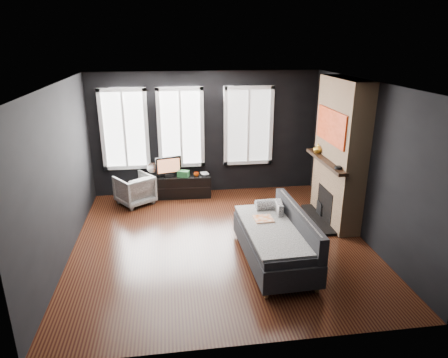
{
  "coord_description": "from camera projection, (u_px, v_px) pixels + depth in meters",
  "views": [
    {
      "loc": [
        -0.79,
        -6.13,
        3.35
      ],
      "look_at": [
        0.1,
        0.3,
        1.05
      ],
      "focal_mm": 32.0,
      "sensor_mm": 36.0,
      "label": 1
    }
  ],
  "objects": [
    {
      "name": "floor",
      "position": [
        221.0,
        242.0,
        6.95
      ],
      "size": [
        5.0,
        5.0,
        0.0
      ],
      "primitive_type": "plane",
      "color": "black",
      "rests_on": "ground"
    },
    {
      "name": "ceiling",
      "position": [
        220.0,
        83.0,
        6.05
      ],
      "size": [
        5.0,
        5.0,
        0.0
      ],
      "primitive_type": "plane",
      "color": "white",
      "rests_on": "ground"
    },
    {
      "name": "wall_back",
      "position": [
        206.0,
        134.0,
        8.83
      ],
      "size": [
        5.0,
        0.02,
        2.7
      ],
      "primitive_type": "cube",
      "color": "black",
      "rests_on": "ground"
    },
    {
      "name": "wall_left",
      "position": [
        61.0,
        175.0,
        6.17
      ],
      "size": [
        0.02,
        5.0,
        2.7
      ],
      "primitive_type": "cube",
      "color": "black",
      "rests_on": "ground"
    },
    {
      "name": "wall_right",
      "position": [
        365.0,
        162.0,
        6.82
      ],
      "size": [
        0.02,
        5.0,
        2.7
      ],
      "primitive_type": "cube",
      "color": "black",
      "rests_on": "ground"
    },
    {
      "name": "windows",
      "position": [
        184.0,
        87.0,
        8.39
      ],
      "size": [
        4.0,
        0.16,
        1.76
      ],
      "primitive_type": null,
      "color": "white",
      "rests_on": "wall_back"
    },
    {
      "name": "fireplace",
      "position": [
        340.0,
        153.0,
        7.36
      ],
      "size": [
        0.7,
        1.62,
        2.7
      ],
      "primitive_type": null,
      "color": "#93724C",
      "rests_on": "floor"
    },
    {
      "name": "sofa",
      "position": [
        274.0,
        237.0,
        6.21
      ],
      "size": [
        1.07,
        2.03,
        0.86
      ],
      "primitive_type": null,
      "rotation": [
        0.0,
        0.0,
        0.04
      ],
      "color": "black",
      "rests_on": "floor"
    },
    {
      "name": "stripe_pillow",
      "position": [
        279.0,
        212.0,
        6.64
      ],
      "size": [
        0.11,
        0.35,
        0.35
      ],
      "primitive_type": "cube",
      "rotation": [
        0.0,
        0.0,
        -0.09
      ],
      "color": "gray",
      "rests_on": "sofa"
    },
    {
      "name": "armchair",
      "position": [
        135.0,
        188.0,
        8.45
      ],
      "size": [
        0.91,
        0.9,
        0.7
      ],
      "primitive_type": "imported",
      "rotation": [
        0.0,
        0.0,
        -2.54
      ],
      "color": "white",
      "rests_on": "floor"
    },
    {
      "name": "media_console",
      "position": [
        179.0,
        186.0,
        8.88
      ],
      "size": [
        1.42,
        0.49,
        0.48
      ],
      "primitive_type": null,
      "rotation": [
        0.0,
        0.0,
        -0.04
      ],
      "color": "black",
      "rests_on": "floor"
    },
    {
      "name": "monitor",
      "position": [
        168.0,
        165.0,
        8.66
      ],
      "size": [
        0.58,
        0.25,
        0.5
      ],
      "primitive_type": null,
      "rotation": [
        0.0,
        0.0,
        0.24
      ],
      "color": "black",
      "rests_on": "media_console"
    },
    {
      "name": "desk_fan",
      "position": [
        152.0,
        169.0,
        8.68
      ],
      "size": [
        0.26,
        0.26,
        0.33
      ],
      "primitive_type": null,
      "rotation": [
        0.0,
        0.0,
        0.12
      ],
      "color": "#A8A8A8",
      "rests_on": "media_console"
    },
    {
      "name": "mug",
      "position": [
        196.0,
        174.0,
        8.74
      ],
      "size": [
        0.13,
        0.12,
        0.11
      ],
      "primitive_type": "imported",
      "rotation": [
        0.0,
        0.0,
        0.31
      ],
      "color": "#C53F08",
      "rests_on": "media_console"
    },
    {
      "name": "book",
      "position": [
        201.0,
        170.0,
        8.86
      ],
      "size": [
        0.16,
        0.05,
        0.22
      ],
      "primitive_type": "imported",
      "rotation": [
        0.0,
        0.0,
        0.2
      ],
      "color": "#B8A98F",
      "rests_on": "media_console"
    },
    {
      "name": "storage_box",
      "position": [
        183.0,
        174.0,
        8.72
      ],
      "size": [
        0.28,
        0.23,
        0.13
      ],
      "primitive_type": "cube",
      "rotation": [
        0.0,
        0.0,
        -0.38
      ],
      "color": "#2B7139",
      "rests_on": "media_console"
    },
    {
      "name": "mantel_vase",
      "position": [
        318.0,
        149.0,
        7.75
      ],
      "size": [
        0.24,
        0.24,
        0.18
      ],
      "primitive_type": "imported",
      "rotation": [
        0.0,
        0.0,
        0.38
      ],
      "color": "orange",
      "rests_on": "fireplace"
    },
    {
      "name": "mantel_clock",
      "position": [
        338.0,
        168.0,
        6.84
      ],
      "size": [
        0.14,
        0.14,
        0.04
      ],
      "primitive_type": "cylinder",
      "rotation": [
        0.0,
        0.0,
        0.15
      ],
      "color": "black",
      "rests_on": "fireplace"
    }
  ]
}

